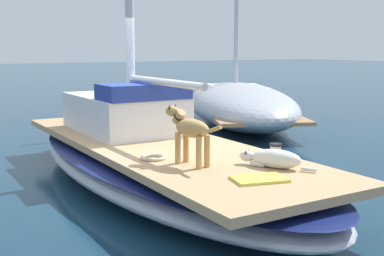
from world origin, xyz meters
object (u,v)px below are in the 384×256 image
(dog_tan, at_px, (190,130))
(sailboat_main, at_px, (157,164))
(coiled_rope, at_px, (153,157))
(deck_towel, at_px, (259,179))
(dog_white, at_px, (273,159))
(deck_winch, at_px, (276,152))
(moored_boat_starboard_side, at_px, (240,104))

(dog_tan, bearing_deg, sailboat_main, 77.64)
(coiled_rope, height_order, deck_towel, coiled_rope)
(dog_white, relative_size, deck_winch, 4.20)
(deck_winch, bearing_deg, deck_towel, -139.70)
(deck_towel, bearing_deg, coiled_rope, 108.55)
(deck_towel, distance_m, moored_boat_starboard_side, 8.07)
(dog_tan, bearing_deg, coiled_rope, 115.96)
(coiled_rope, relative_size, moored_boat_starboard_side, 0.05)
(deck_winch, relative_size, deck_towel, 0.38)
(coiled_rope, bearing_deg, dog_white, -48.23)
(dog_white, relative_size, moored_boat_starboard_side, 0.13)
(sailboat_main, distance_m, coiled_rope, 1.19)
(dog_white, xyz_separation_m, deck_towel, (-0.50, -0.37, -0.09))
(dog_white, relative_size, dog_tan, 0.94)
(deck_winch, height_order, moored_boat_starboard_side, moored_boat_starboard_side)
(dog_tan, xyz_separation_m, deck_towel, (0.26, -1.00, -0.41))
(moored_boat_starboard_side, bearing_deg, deck_winch, -122.96)
(dog_white, height_order, coiled_rope, dog_white)
(deck_winch, distance_m, moored_boat_starboard_side, 7.09)
(deck_winch, relative_size, coiled_rope, 0.65)
(deck_towel, bearing_deg, dog_white, 36.50)
(sailboat_main, distance_m, deck_winch, 2.00)
(dog_white, bearing_deg, deck_towel, -143.50)
(moored_boat_starboard_side, bearing_deg, coiled_rope, -135.10)
(moored_boat_starboard_side, bearing_deg, sailboat_main, -137.93)
(deck_winch, xyz_separation_m, coiled_rope, (-1.28, 0.83, -0.08))
(deck_winch, xyz_separation_m, moored_boat_starboard_side, (3.86, 5.95, -0.18))
(deck_winch, height_order, deck_towel, deck_winch)
(moored_boat_starboard_side, bearing_deg, deck_towel, -125.05)
(deck_towel, bearing_deg, deck_winch, 40.30)
(sailboat_main, relative_size, coiled_rope, 22.35)
(deck_winch, bearing_deg, dog_tan, 162.02)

